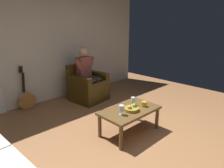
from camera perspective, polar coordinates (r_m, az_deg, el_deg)
The scene contains 10 objects.
ground_plane at distance 3.07m, azimuth 11.34°, elevation -18.63°, with size 7.14×7.14×0.00m, color #98653E.
wall_back at distance 4.87m, azimuth -18.52°, elevation 11.18°, with size 5.71×0.06×2.73m, color silver.
armchair at distance 4.80m, azimuth -7.10°, elevation -0.85°, with size 0.82×0.82×0.87m.
person_seated at distance 4.69m, azimuth -7.11°, elevation 3.38°, with size 0.61×0.61×1.29m.
coffee_table at distance 3.30m, azimuth 5.18°, elevation -8.28°, with size 1.01×0.59×0.43m.
guitar at distance 4.67m, azimuth -23.53°, elevation -4.11°, with size 0.36×0.24×0.94m.
wine_glass_near at distance 3.40m, azimuth 6.11°, elevation -4.64°, with size 0.07×0.07×0.15m.
wine_glass_far at distance 3.04m, azimuth 2.76°, elevation -7.15°, with size 0.08×0.08×0.16m.
fruit_bowl at distance 3.22m, azimuth 5.71°, elevation -7.13°, with size 0.24×0.24×0.11m.
candle_jar at distance 3.40m, azimuth 9.26°, elevation -5.76°, with size 0.09×0.09×0.09m, color gold.
Camera 1 is at (2.12, 1.36, 1.75)m, focal length 31.47 mm.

